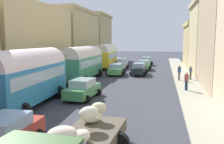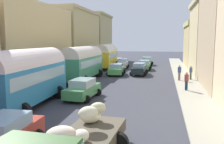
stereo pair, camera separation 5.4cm
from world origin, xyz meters
name	(u,v)px [view 2 (the right image)]	position (x,y,z in m)	size (l,w,h in m)	color
ground_plane	(123,80)	(0.00, 27.00, 0.00)	(154.00, 154.00, 0.00)	#363842
sidewalk_left	(66,77)	(-7.25, 27.00, 0.07)	(2.50, 70.00, 0.14)	gray
sidewalk_right	(186,81)	(7.25, 27.00, 0.07)	(2.50, 70.00, 0.14)	#9F9D8C
building_left_2	(25,42)	(-11.39, 24.72, 4.42)	(5.77, 14.93, 8.84)	#DAC185
building_left_3	(77,38)	(-10.68, 40.35, 5.06)	(4.80, 14.36, 10.07)	tan
building_left_4	(97,37)	(-11.00, 54.26, 5.41)	(5.50, 11.59, 10.77)	tan
building_right_3	(215,38)	(11.38, 33.93, 5.00)	(6.34, 9.69, 9.95)	#C7B585
building_right_4	(199,44)	(10.69, 44.34, 3.99)	(4.82, 10.43, 7.91)	tan
parked_bus_1	(27,75)	(-4.53, 13.90, 2.24)	(3.49, 8.71, 4.06)	teal
parked_bus_2	(83,62)	(-4.50, 25.51, 2.19)	(3.32, 9.21, 3.97)	#388A67
parked_bus_3	(106,55)	(-4.69, 37.90, 2.23)	(3.53, 8.36, 4.07)	yellow
car_0	(139,69)	(1.49, 31.43, 0.81)	(2.29, 4.31, 1.62)	#1A2629
car_1	(144,65)	(1.71, 37.47, 0.77)	(2.26, 4.41, 1.54)	#539C5B
car_2	(147,61)	(1.55, 44.92, 0.77)	(2.43, 4.08, 1.55)	#4C9253
car_3	(4,135)	(-1.58, 7.27, 0.78)	(2.36, 4.09, 1.55)	#B23726
car_4	(83,89)	(-1.55, 16.94, 0.79)	(2.45, 4.20, 1.59)	#448C4F
car_5	(116,69)	(-1.53, 30.63, 0.78)	(2.55, 4.34, 1.54)	#4C9B52
car_6	(122,64)	(-2.01, 38.38, 0.81)	(2.23, 3.74, 1.63)	silver
pedestrian_0	(191,72)	(7.82, 27.88, 0.99)	(0.46, 0.46, 1.73)	#4B4A36
pedestrian_1	(179,72)	(6.50, 27.03, 1.07)	(0.43, 0.43, 1.88)	#75615D
pedestrian_2	(187,81)	(6.79, 21.43, 1.02)	(0.51, 0.51, 1.80)	#17314D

